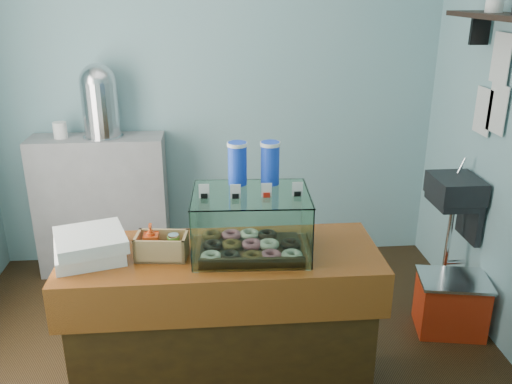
{
  "coord_description": "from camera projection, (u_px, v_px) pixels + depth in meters",
  "views": [
    {
      "loc": [
        -0.03,
        -2.71,
        2.15
      ],
      "look_at": [
        0.18,
        -0.15,
        1.18
      ],
      "focal_mm": 38.0,
      "sensor_mm": 36.0,
      "label": 1
    }
  ],
  "objects": [
    {
      "name": "ground",
      "position": [
        224.0,
        366.0,
        3.28
      ],
      "size": [
        3.5,
        3.5,
        0.0
      ],
      "primitive_type": "plane",
      "color": "black",
      "rests_on": "ground"
    },
    {
      "name": "room_shell",
      "position": [
        222.0,
        83.0,
        2.69
      ],
      "size": [
        3.54,
        3.04,
        2.82
      ],
      "color": "#7EAFB8",
      "rests_on": "ground"
    },
    {
      "name": "counter",
      "position": [
        223.0,
        326.0,
        2.89
      ],
      "size": [
        1.6,
        0.6,
        0.9
      ],
      "color": "#3C240B",
      "rests_on": "ground"
    },
    {
      "name": "back_shelf",
      "position": [
        103.0,
        205.0,
        4.25
      ],
      "size": [
        1.0,
        0.32,
        1.1
      ],
      "primitive_type": "cube",
      "color": "#949496",
      "rests_on": "ground"
    },
    {
      "name": "display_case",
      "position": [
        251.0,
        218.0,
        2.7
      ],
      "size": [
        0.59,
        0.45,
        0.53
      ],
      "rotation": [
        0.0,
        0.0,
        -0.04
      ],
      "color": "black",
      "rests_on": "counter"
    },
    {
      "name": "condiment_crate",
      "position": [
        160.0,
        245.0,
        2.66
      ],
      "size": [
        0.27,
        0.18,
        0.18
      ],
      "rotation": [
        0.0,
        0.0,
        -0.12
      ],
      "color": "tan",
      "rests_on": "counter"
    },
    {
      "name": "pastry_boxes",
      "position": [
        90.0,
        246.0,
        2.65
      ],
      "size": [
        0.41,
        0.41,
        0.13
      ],
      "rotation": [
        0.0,
        0.0,
        0.27
      ],
      "color": "white",
      "rests_on": "counter"
    },
    {
      "name": "coffee_urn",
      "position": [
        100.0,
        99.0,
        3.96
      ],
      "size": [
        0.3,
        0.3,
        0.55
      ],
      "color": "silver",
      "rests_on": "back_shelf"
    },
    {
      "name": "red_cooler",
      "position": [
        451.0,
        304.0,
        3.57
      ],
      "size": [
        0.49,
        0.41,
        0.39
      ],
      "rotation": [
        0.0,
        0.0,
        -0.18
      ],
      "color": "red",
      "rests_on": "ground"
    }
  ]
}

